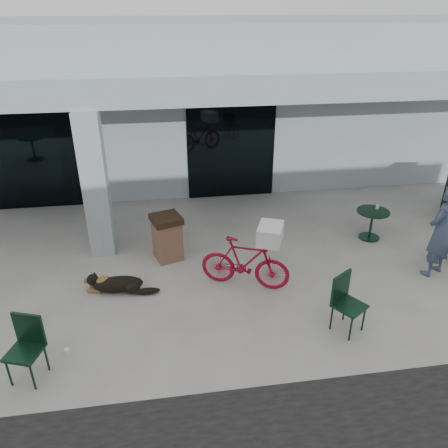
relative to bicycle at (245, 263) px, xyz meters
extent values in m
plane|color=#B6B3AC|center=(-1.34, -0.53, -0.52)|extent=(80.00, 80.00, 0.00)
cube|color=#A1AFB6|center=(-1.34, 7.97, 1.73)|extent=(22.00, 7.00, 4.50)
cube|color=black|center=(-4.54, 4.45, 0.83)|extent=(2.80, 0.06, 2.70)
cube|color=black|center=(0.46, 4.45, 0.83)|extent=(2.40, 0.06, 2.70)
cube|color=#A1AFB6|center=(-2.84, 1.77, 1.04)|extent=(0.50, 0.50, 3.12)
cube|color=#A1AFB6|center=(-1.34, 3.07, 2.69)|extent=(22.00, 2.80, 0.18)
imported|color=maroon|center=(0.00, 0.00, 0.00)|extent=(1.78, 1.11, 1.04)
cube|color=white|center=(0.42, -0.17, 0.69)|extent=(0.61, 0.69, 0.34)
cylinder|color=white|center=(-3.13, -1.44, -0.47)|extent=(0.11, 0.11, 0.11)
imported|color=#3F4F69|center=(3.88, -0.13, 0.45)|extent=(0.84, 0.73, 1.93)
cylinder|color=white|center=(3.42, 1.58, 0.23)|extent=(0.08, 0.08, 0.10)
camera|label=1|loc=(-1.45, -6.95, 4.46)|focal=35.00mm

